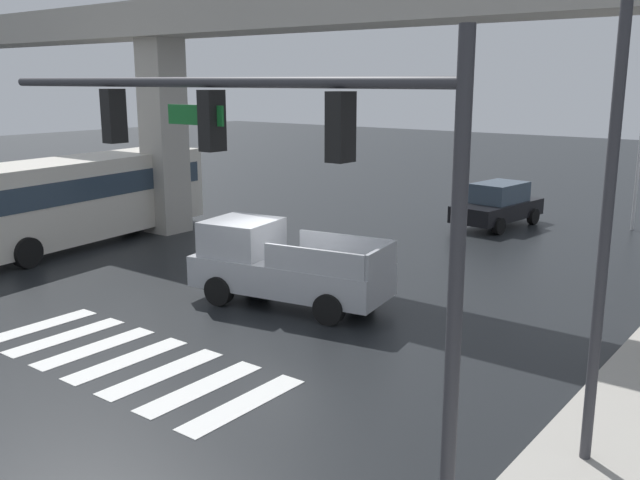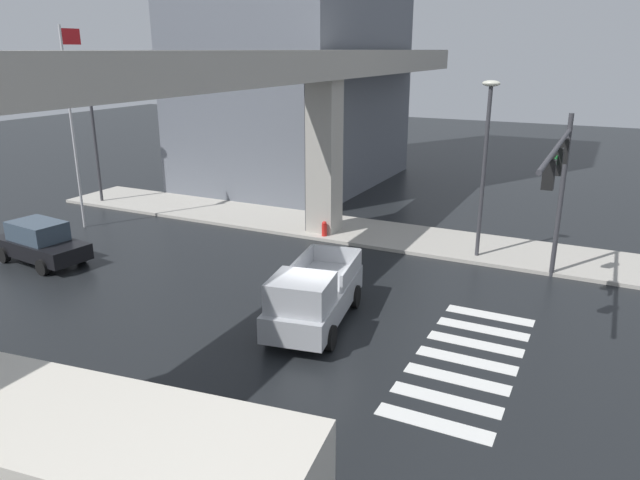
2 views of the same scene
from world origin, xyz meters
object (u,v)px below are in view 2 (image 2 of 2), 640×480
object	(u,v)px
city_bus	(5,464)
street_lamp_near_corner	(486,150)
sedan_black	(40,242)
pickup_truck	(313,298)
street_lamp_far_north	(93,122)
flagpole	(72,114)
fire_hydrant	(324,230)
street_lamp_mid_block	(306,137)
traffic_signal_mast	(559,172)

from	to	relation	value
city_bus	street_lamp_near_corner	distance (m)	19.40
street_lamp_near_corner	sedan_black	bearing A→B (deg)	117.76
pickup_truck	street_lamp_far_north	distance (m)	20.31
city_bus	flagpole	world-z (taller)	flagpole
street_lamp_near_corner	pickup_truck	bearing A→B (deg)	159.77
fire_hydrant	city_bus	bearing A→B (deg)	-170.78
pickup_truck	street_lamp_mid_block	size ratio (longest dim) A/B	0.74
pickup_truck	city_bus	xyz separation A→B (m)	(-10.02, 0.69, 0.73)
traffic_signal_mast	street_lamp_far_north	world-z (taller)	street_lamp_far_north
street_lamp_far_north	flagpole	size ratio (longest dim) A/B	0.77
pickup_truck	fire_hydrant	bearing A→B (deg)	23.69
traffic_signal_mast	fire_hydrant	world-z (taller)	traffic_signal_mast
street_lamp_mid_block	fire_hydrant	world-z (taller)	street_lamp_mid_block
city_bus	traffic_signal_mast	distance (m)	17.13
sedan_black	pickup_truck	bearing A→B (deg)	-91.75
pickup_truck	street_lamp_near_corner	distance (m)	10.00
city_bus	street_lamp_far_north	distance (m)	25.68
traffic_signal_mast	street_lamp_mid_block	bearing A→B (deg)	72.94
street_lamp_mid_block	city_bus	bearing A→B (deg)	-167.68
pickup_truck	flagpole	world-z (taller)	flagpole
traffic_signal_mast	street_lamp_mid_block	xyz separation A→B (m)	(3.39, 11.05, 0.00)
traffic_signal_mast	flagpole	xyz separation A→B (m)	(-0.43, 21.39, 0.93)
city_bus	flagpole	distance (m)	21.14
street_lamp_far_north	fire_hydrant	world-z (taller)	street_lamp_far_north
street_lamp_near_corner	flagpole	bearing A→B (deg)	101.76
pickup_truck	fire_hydrant	world-z (taller)	pickup_truck
street_lamp_mid_block	fire_hydrant	size ratio (longest dim) A/B	8.52
street_lamp_near_corner	street_lamp_far_north	xyz separation A→B (m)	(0.00, 21.19, 0.00)
flagpole	traffic_signal_mast	bearing A→B (deg)	-88.85
sedan_black	traffic_signal_mast	world-z (taller)	traffic_signal_mast
street_lamp_mid_block	flagpole	xyz separation A→B (m)	(-3.82, 10.34, 0.93)
city_bus	traffic_signal_mast	bearing A→B (deg)	-24.28
street_lamp_mid_block	flagpole	distance (m)	11.06
sedan_black	street_lamp_far_north	distance (m)	10.57
sedan_black	traffic_signal_mast	distance (m)	19.95
pickup_truck	traffic_signal_mast	size ratio (longest dim) A/B	0.62
traffic_signal_mast	city_bus	bearing A→B (deg)	155.72
traffic_signal_mast	street_lamp_mid_block	distance (m)	11.56
street_lamp_mid_block	street_lamp_far_north	distance (m)	13.17
city_bus	flagpole	xyz separation A→B (m)	(14.97, 14.44, 3.77)
traffic_signal_mast	street_lamp_far_north	bearing A→B (deg)	82.03
sedan_black	traffic_signal_mast	bearing A→B (deg)	-75.25
flagpole	pickup_truck	bearing A→B (deg)	-108.11
fire_hydrant	pickup_truck	bearing A→B (deg)	-156.31
street_lamp_near_corner	street_lamp_far_north	world-z (taller)	same
traffic_signal_mast	street_lamp_far_north	distance (m)	24.46
traffic_signal_mast	street_lamp_mid_block	world-z (taller)	street_lamp_mid_block
fire_hydrant	traffic_signal_mast	bearing A→B (deg)	-106.76
flagpole	street_lamp_far_north	bearing A→B (deg)	36.59
pickup_truck	street_lamp_mid_block	world-z (taller)	street_lamp_mid_block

